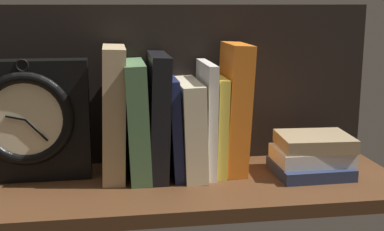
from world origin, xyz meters
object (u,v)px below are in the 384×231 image
Objects in this scene: book_tan_shortstories at (114,113)px; book_stack_side at (312,155)px; book_yellow_seinlanguage at (217,124)px; book_white_catcher at (206,118)px; book_cream_twain at (190,127)px; framed_clock at (28,120)px; book_green_romantic at (137,119)px; book_orange_pandolfini at (234,108)px; book_navy_bierce at (173,126)px; book_black_skeptic at (157,115)px.

book_tan_shortstories is 39.48cm from book_stack_side.
book_tan_shortstories is 1.31× the size of book_yellow_seinlanguage.
book_white_catcher is at bearing 180.00° from book_yellow_seinlanguage.
book_cream_twain is 0.78× the size of framed_clock.
book_orange_pandolfini reaches higher than book_green_romantic.
book_cream_twain is (3.33, -0.00, -0.49)cm from book_navy_bierce.
book_tan_shortstories is at bearing 180.00° from book_cream_twain.
book_white_catcher is at bearing -0.50° from framed_clock.
book_white_catcher is at bearing 180.00° from book_orange_pandolfini.
book_tan_shortstories is at bearing 173.19° from book_stack_side.
book_stack_side is (14.80, -4.56, -8.88)cm from book_orange_pandolfini.
book_green_romantic is 0.94× the size of book_black_skeptic.
book_yellow_seinlanguage is 4.59cm from book_orange_pandolfini.
book_navy_bierce is at bearing 180.00° from book_orange_pandolfini.
book_orange_pandolfini is at bearing -0.00° from book_black_skeptic.
book_yellow_seinlanguage is at bearing 0.00° from book_cream_twain.
book_orange_pandolfini reaches higher than book_white_catcher.
book_cream_twain is (6.33, -0.00, -2.66)cm from book_black_skeptic.
book_cream_twain is at bearing 180.00° from book_orange_pandolfini.
book_orange_pandolfini is 1.64× the size of book_stack_side.
book_orange_pandolfini is (23.43, 0.00, 0.13)cm from book_tan_shortstories.
book_yellow_seinlanguage is 0.82× the size of framed_clock.
book_navy_bierce reaches higher than book_yellow_seinlanguage.
book_black_skeptic reaches higher than book_green_romantic.
book_cream_twain is 0.72× the size of book_orange_pandolfini.
book_white_catcher reaches higher than book_stack_side.
book_yellow_seinlanguage is at bearing -0.00° from book_navy_bierce.
book_green_romantic is 1.16× the size of book_yellow_seinlanguage.
book_navy_bierce is at bearing 0.00° from book_green_romantic.
book_cream_twain is 30.63cm from framed_clock.
book_white_catcher is 1.41× the size of book_stack_side.
book_green_romantic is 10.50cm from book_cream_twain.
book_orange_pandolfini is at bearing 0.00° from book_white_catcher.
book_black_skeptic reaches higher than book_stack_side.
book_navy_bierce is 27.95cm from book_stack_side.
book_tan_shortstories is 8.31cm from book_black_skeptic.
book_navy_bierce reaches higher than book_stack_side.
framed_clock is at bearing 179.31° from book_black_skeptic.
book_tan_shortstories is at bearing -1.05° from framed_clock.
framed_clock is (-15.93, 0.29, -0.95)cm from book_tan_shortstories.
framed_clock reaches higher than book_yellow_seinlanguage.
book_green_romantic is 19.20cm from book_orange_pandolfini.
book_green_romantic reaches higher than book_navy_bierce.
book_navy_bierce is (11.27, 0.00, -2.93)cm from book_tan_shortstories.
book_stack_side is (29.95, -4.56, -8.00)cm from book_black_skeptic.
framed_clock is (-30.53, 0.29, 2.46)cm from book_cream_twain.
book_orange_pandolfini reaches higher than framed_clock.
book_tan_shortstories reaches higher than book_black_skeptic.
book_stack_side is at bearing -8.66° from book_black_skeptic.
book_green_romantic is 1.21× the size of book_cream_twain.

